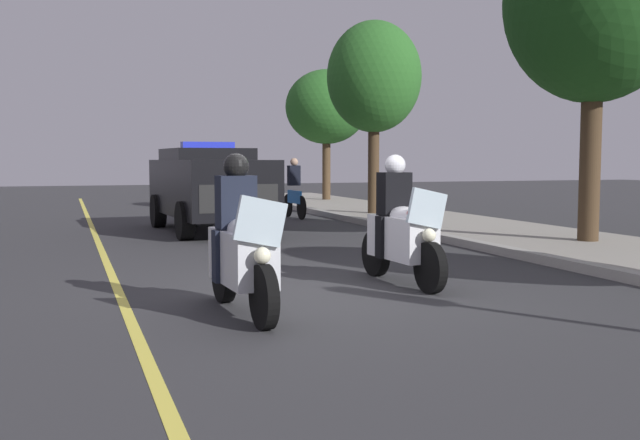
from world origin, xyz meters
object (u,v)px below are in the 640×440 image
at_px(tree_behind_suv, 326,107).
at_px(police_motorcycle_lead_left, 241,249).
at_px(tree_far_back, 374,78).
at_px(police_suv, 209,185).
at_px(cyclist_background, 294,188).
at_px(tree_mid_block, 595,1).
at_px(police_motorcycle_lead_right, 401,232).

bearing_deg(tree_behind_suv, police_motorcycle_lead_left, -22.13).
bearing_deg(tree_far_back, police_suv, -61.36).
bearing_deg(cyclist_background, tree_far_back, 87.29).
bearing_deg(tree_mid_block, police_suv, -129.16).
height_order(police_motorcycle_lead_left, police_motorcycle_lead_right, same).
xyz_separation_m(police_motorcycle_lead_right, tree_far_back, (-10.82, 4.26, 3.28)).
xyz_separation_m(police_suv, tree_far_back, (-2.91, 5.33, 2.91)).
bearing_deg(police_motorcycle_lead_left, police_motorcycle_lead_right, 116.15).
xyz_separation_m(police_suv, tree_mid_block, (5.16, 6.33, 3.53)).
bearing_deg(tree_mid_block, police_motorcycle_lead_left, -62.81).
bearing_deg(police_motorcycle_lead_left, police_suv, 171.48).
bearing_deg(tree_behind_suv, police_motorcycle_lead_right, -16.63).
relative_size(police_suv, tree_behind_suv, 1.00).
relative_size(police_motorcycle_lead_right, police_suv, 0.43).
height_order(police_motorcycle_lead_right, cyclist_background, police_motorcycle_lead_right).
relative_size(tree_mid_block, tree_far_back, 1.17).
xyz_separation_m(police_motorcycle_lead_right, cyclist_background, (-10.93, 1.89, 0.14)).
bearing_deg(police_motorcycle_lead_left, tree_mid_block, 117.19).
bearing_deg(tree_far_back, tree_behind_suv, 171.10).
bearing_deg(cyclist_background, police_motorcycle_lead_left, -19.64).
distance_m(cyclist_background, tree_mid_block, 9.61).
bearing_deg(tree_far_back, tree_mid_block, 7.06).
xyz_separation_m(tree_far_back, tree_behind_suv, (-7.22, 1.13, -0.34)).
height_order(police_motorcycle_lead_left, tree_behind_suv, tree_behind_suv).
distance_m(police_motorcycle_lead_left, police_motorcycle_lead_right, 2.71).
bearing_deg(police_motorcycle_lead_right, police_suv, -172.29).
relative_size(police_motorcycle_lead_left, cyclist_background, 1.22).
xyz_separation_m(police_suv, cyclist_background, (-3.02, 2.97, -0.22)).
height_order(cyclist_background, tree_mid_block, tree_mid_block).
relative_size(police_motorcycle_lead_right, cyclist_background, 1.22).
xyz_separation_m(tree_mid_block, tree_behind_suv, (-15.29, 0.13, -0.95)).
height_order(police_motorcycle_lead_right, tree_mid_block, tree_mid_block).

